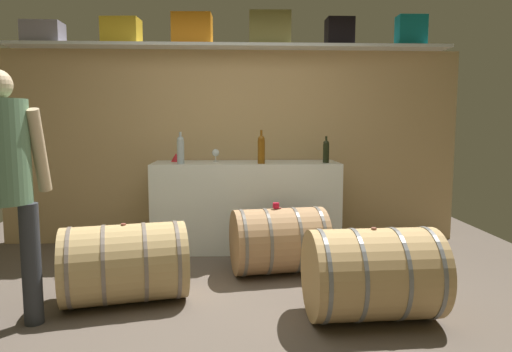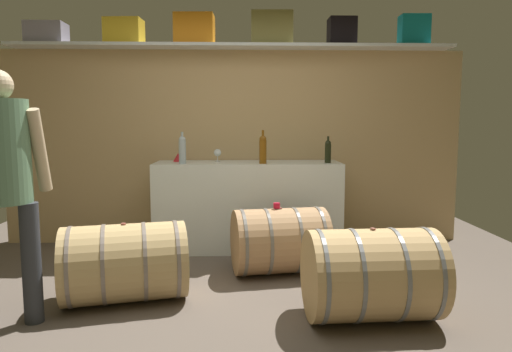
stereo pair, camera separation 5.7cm
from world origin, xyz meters
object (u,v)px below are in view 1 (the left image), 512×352
wine_bottle_dark (326,151)px  wine_glass (216,153)px  toolcase_yellow (121,31)px  wine_bottle_amber (261,149)px  toolcase_olive (270,29)px  wine_barrel_near (279,241)px  red_funnel (176,157)px  tasting_cup (276,206)px  toolcase_teal (411,31)px  toolcase_grey (43,33)px  toolcase_orange (192,30)px  wine_barrel_far (125,263)px  winemaker_pouring (2,171)px  wine_bottle_clear (181,149)px  work_cabinet (246,206)px  wine_barrel_flank (372,274)px  toolcase_black (339,32)px

wine_bottle_dark → wine_glass: 1.17m
toolcase_yellow → wine_bottle_amber: 1.94m
toolcase_olive → wine_barrel_near: size_ratio=0.48×
red_funnel → tasting_cup: (1.00, -0.94, -0.36)m
toolcase_teal → toolcase_grey: bearing=-178.8°
toolcase_olive → toolcase_orange: bearing=-178.0°
wine_barrel_far → tasting_cup: size_ratio=17.07×
wine_bottle_dark → tasting_cup: 1.03m
wine_bottle_amber → wine_barrel_near: size_ratio=0.38×
toolcase_orange → wine_bottle_amber: size_ratio=1.21×
toolcase_yellow → winemaker_pouring: 2.41m
wine_barrel_far → tasting_cup: (1.20, 0.64, 0.32)m
wine_bottle_dark → wine_bottle_amber: (-0.68, -0.08, 0.03)m
toolcase_teal → wine_bottle_clear: size_ratio=1.01×
toolcase_yellow → wine_bottle_clear: bearing=-24.1°
work_cabinet → wine_bottle_amber: 0.66m
red_funnel → toolcase_orange: bearing=25.7°
wine_bottle_dark → tasting_cup: (-0.59, -0.72, -0.44)m
wine_bottle_clear → wine_barrel_flank: bearing=-48.9°
toolcase_teal → work_cabinet: (-1.80, -0.20, -1.87)m
wine_bottle_dark → wine_barrel_near: bearing=-127.5°
toolcase_teal → toolcase_black: bearing=-178.8°
wine_bottle_amber → wine_barrel_flank: size_ratio=0.38×
work_cabinet → winemaker_pouring: winemaker_pouring is taller
wine_bottle_dark → wine_bottle_clear: size_ratio=0.86×
wine_bottle_dark → wine_bottle_clear: (-1.50, -0.03, 0.02)m
toolcase_orange → wine_bottle_clear: bearing=-105.5°
tasting_cup → wine_barrel_flank: bearing=-60.5°
toolcase_black → toolcase_grey: bearing=-179.9°
red_funnel → wine_bottle_amber: bearing=-18.1°
work_cabinet → red_funnel: bearing=171.7°
toolcase_olive → wine_barrel_near: 2.30m
wine_bottle_amber → wine_barrel_far: bearing=-130.7°
toolcase_yellow → toolcase_olive: (1.57, 0.00, 0.04)m
wine_barrel_near → winemaker_pouring: (-1.91, -1.00, 0.75)m
wine_bottle_clear → tasting_cup: wine_bottle_clear is taller
toolcase_teal → wine_barrel_flank: bearing=-114.2°
toolcase_black → wine_bottle_dark: size_ratio=1.05×
wine_bottle_clear → toolcase_grey: bearing=166.8°
wine_bottle_amber → tasting_cup: bearing=-81.6°
wine_bottle_clear → wine_barrel_far: wine_bottle_clear is taller
red_funnel → work_cabinet: bearing=-8.3°
wine_bottle_amber → wine_glass: wine_bottle_amber is taller
toolcase_orange → wine_barrel_near: 2.43m
toolcase_yellow → toolcase_orange: bearing=3.9°
toolcase_grey → toolcase_teal: toolcase_teal is taller
work_cabinet → wine_barrel_far: size_ratio=1.92×
wine_bottle_dark → wine_barrel_near: (-0.56, -0.72, -0.76)m
toolcase_orange → wine_bottle_clear: toolcase_orange is taller
wine_bottle_amber → red_funnel: 0.95m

